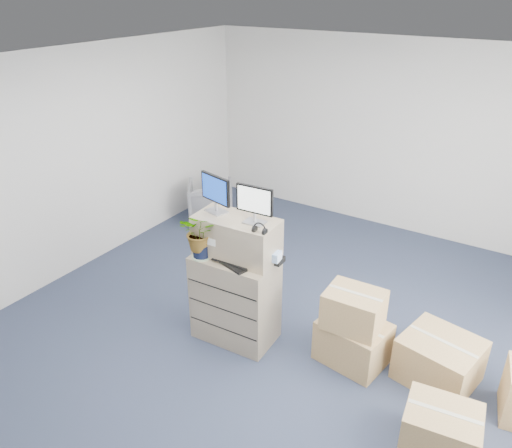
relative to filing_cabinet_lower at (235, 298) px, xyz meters
The scene contains 16 objects.
ground 0.64m from the filing_cabinet_lower, ahead, with size 7.00×7.00×0.00m, color #282F48.
wall_back 3.66m from the filing_cabinet_lower, 83.29° to the left, with size 6.00×0.02×2.80m, color silver.
filing_cabinet_lower is the anchor object (origin of this frame).
filing_cabinet_upper 0.70m from the filing_cabinet_lower, 92.90° to the left, with size 0.83×0.42×0.42m, color gray.
monitor_left 1.15m from the filing_cabinet_lower, 166.62° to the left, with size 0.39×0.19×0.39m.
monitor_right 1.13m from the filing_cabinet_lower, 15.69° to the left, with size 0.38×0.16×0.38m.
headphones 1.00m from the filing_cabinet_lower, 13.52° to the right, with size 0.13×0.13×0.01m, color black.
keyboard 0.51m from the filing_cabinet_lower, 69.90° to the right, with size 0.45×0.19×0.02m, color black.
mouse 0.60m from the filing_cabinet_lower, 13.49° to the right, with size 0.08×0.05×0.03m, color silver.
water_bottle 0.61m from the filing_cabinet_lower, 45.54° to the left, with size 0.06×0.06×0.22m, color #96979E.
phone_dock 0.54m from the filing_cabinet_lower, 134.83° to the left, with size 0.06×0.05×0.13m.
external_drive 0.65m from the filing_cabinet_lower, 20.77° to the left, with size 0.19×0.14×0.06m, color black.
tissue_box 0.69m from the filing_cabinet_lower, 13.18° to the left, with size 0.24×0.12×0.09m, color #3E7AD4.
potted_plant 0.79m from the filing_cabinet_lower, 149.29° to the right, with size 0.42×0.46×0.40m.
office_chair 2.95m from the filing_cabinet_lower, 132.39° to the left, with size 0.67×0.63×0.69m, color slate.
cardboard_boxes 2.02m from the filing_cabinet_lower, ahead, with size 2.46×1.47×0.82m.
Camera 1 is at (2.10, -3.53, 3.48)m, focal length 35.00 mm.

